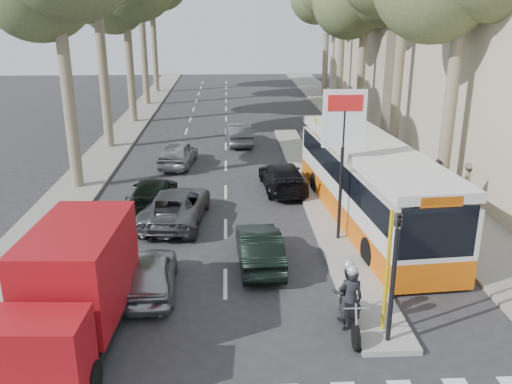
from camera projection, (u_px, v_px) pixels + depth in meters
ground at (257, 317)px, 15.12m from camera, size 120.00×120.00×0.00m
sidewalk_right at (357, 127)px, 39.18m from camera, size 3.20×70.00×0.12m
median_left at (133, 122)px, 41.20m from camera, size 2.40×64.00×0.12m
traffic_island at (313, 189)px, 25.66m from camera, size 1.50×26.00×0.16m
building_far at (419, 11)px, 45.49m from camera, size 11.00×20.00×16.00m
billboard at (343, 144)px, 18.82m from camera, size 1.50×12.10×5.60m
traffic_light_island at (395, 257)px, 13.06m from camera, size 0.16×0.41×3.60m
silver_hatchback at (151, 273)px, 16.27m from camera, size 1.64×3.71×1.24m
dark_hatchback at (259, 247)px, 18.02m from camera, size 1.55×3.98×1.29m
queue_car_a at (176, 206)px, 21.69m from camera, size 2.79×5.16×1.37m
queue_car_b at (283, 177)px, 25.55m from camera, size 2.19×4.68×1.32m
queue_car_c at (178, 153)px, 29.55m from camera, size 2.16×4.31×1.41m
queue_car_d at (239, 134)px, 34.35m from camera, size 1.73×4.24×1.37m
queue_car_e at (153, 194)px, 23.23m from camera, size 1.85×4.48×1.30m
red_truck at (74, 288)px, 13.49m from camera, size 2.42×5.69×2.98m
city_bus at (369, 181)px, 21.46m from camera, size 3.64×12.46×3.24m
motorcycle at (349, 297)px, 14.40m from camera, size 0.82×2.29×1.95m
pedestrian_near at (436, 177)px, 24.42m from camera, size 0.84×1.10×1.69m
pedestrian_far at (469, 180)px, 24.25m from camera, size 1.07×0.56×1.60m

